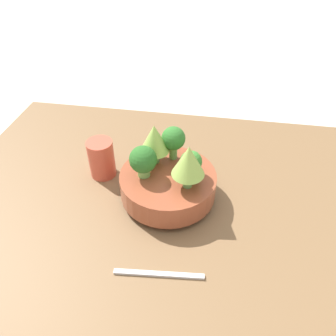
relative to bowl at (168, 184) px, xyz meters
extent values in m
plane|color=beige|center=(-0.02, 0.01, -0.09)|extent=(6.00, 6.00, 0.00)
cube|color=brown|center=(-0.02, 0.01, -0.06)|extent=(1.04, 0.76, 0.05)
cylinder|color=brown|center=(0.00, 0.00, -0.03)|extent=(0.10, 0.10, 0.01)
cylinder|color=brown|center=(0.00, 0.00, 0.00)|extent=(0.22, 0.22, 0.06)
cylinder|color=#7AB256|center=(-0.05, -0.01, 0.04)|extent=(0.03, 0.03, 0.02)
sphere|color=#286023|center=(-0.05, -0.01, 0.08)|extent=(0.06, 0.06, 0.06)
cylinder|color=#609347|center=(-0.04, 0.04, 0.05)|extent=(0.02, 0.02, 0.03)
cone|color=#93B751|center=(-0.04, 0.04, 0.10)|extent=(0.07, 0.07, 0.07)
cylinder|color=#609347|center=(0.05, 0.01, 0.04)|extent=(0.02, 0.02, 0.02)
sphere|color=#387A2D|center=(0.05, 0.01, 0.07)|extent=(0.05, 0.05, 0.05)
cylinder|color=#6BA34C|center=(0.00, 0.06, 0.05)|extent=(0.02, 0.02, 0.04)
sphere|color=#2D6B28|center=(0.00, 0.06, 0.09)|extent=(0.06, 0.06, 0.06)
cylinder|color=#609347|center=(0.05, -0.03, 0.05)|extent=(0.02, 0.02, 0.03)
cone|color=#93B751|center=(0.05, -0.03, 0.10)|extent=(0.07, 0.07, 0.07)
cylinder|color=#C64C38|center=(-0.18, 0.06, 0.01)|extent=(0.06, 0.06, 0.10)
cube|color=silver|center=(0.02, -0.21, -0.04)|extent=(0.17, 0.03, 0.01)
camera|label=1|loc=(0.09, -0.55, 0.52)|focal=35.00mm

